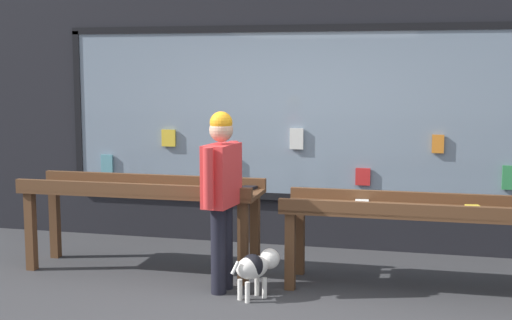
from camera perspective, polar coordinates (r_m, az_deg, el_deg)
name	(u,v)px	position (r m, az deg, el deg)	size (l,w,h in m)	color
ground_plane	(248,311)	(6.15, -0.68, -12.02)	(40.00, 40.00, 0.00)	#38383A
shopfront_facade	(303,85)	(8.13, 3.78, 6.04)	(7.90, 0.29, 3.77)	black
display_table_left	(142,197)	(7.25, -9.12, -2.95)	(2.42, 0.67, 0.94)	brown
display_table_right	(414,216)	(6.71, 12.56, -4.43)	(2.42, 0.70, 0.86)	brown
person_browsing	(222,188)	(6.46, -2.77, -2.22)	(0.28, 0.65, 1.66)	black
small_dog	(256,266)	(6.40, -0.02, -8.49)	(0.39, 0.47, 0.42)	white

